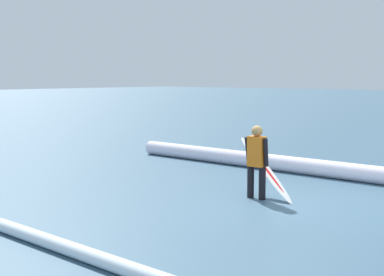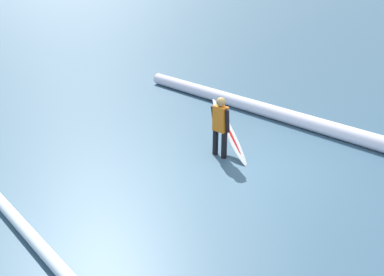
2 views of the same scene
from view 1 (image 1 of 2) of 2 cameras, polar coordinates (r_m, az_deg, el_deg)
ground_plane at (r=11.02m, az=11.21°, el=-6.64°), size 174.73×174.73×0.00m
surfer at (r=11.25m, az=6.57°, el=-2.04°), size 0.52×0.22×1.47m
surfboard at (r=11.55m, az=7.45°, el=-3.13°), size 1.73×0.84×1.15m
wave_crest_midground at (r=8.20m, az=-13.47°, el=-10.47°), size 25.09×0.84×0.21m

